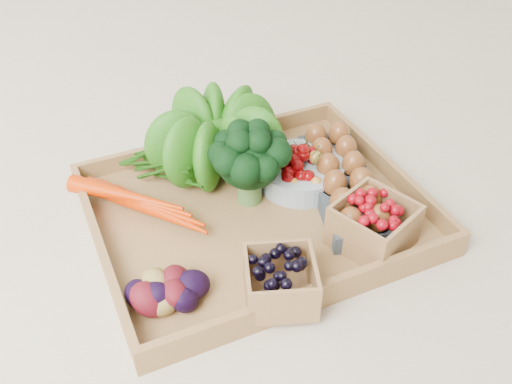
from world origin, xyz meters
name	(u,v)px	position (x,y,z in m)	size (l,w,h in m)	color
ground	(256,218)	(0.00, 0.00, 0.00)	(4.00, 4.00, 0.00)	beige
tray	(256,215)	(0.00, 0.00, 0.01)	(0.55, 0.45, 0.01)	olive
carrots	(139,202)	(-0.19, 0.08, 0.04)	(0.22, 0.15, 0.05)	#CA2D00
lettuce	(216,130)	(-0.01, 0.15, 0.10)	(0.17, 0.17, 0.17)	#17460B
broccoli	(249,174)	(0.00, 0.04, 0.07)	(0.15, 0.15, 0.11)	black
cherry_bowl	(301,173)	(0.11, 0.04, 0.04)	(0.16, 0.16, 0.04)	#8C9EA5
egg_carton	(342,187)	(0.16, -0.02, 0.03)	(0.10, 0.30, 0.03)	#333B41
potatoes	(165,286)	(-0.20, -0.13, 0.05)	(0.12, 0.12, 0.07)	#470B12
punnet_blackberry	(280,281)	(-0.05, -0.19, 0.05)	(0.10, 0.10, 0.07)	black
punnet_raspberry	(373,225)	(0.14, -0.15, 0.05)	(0.11, 0.11, 0.08)	maroon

